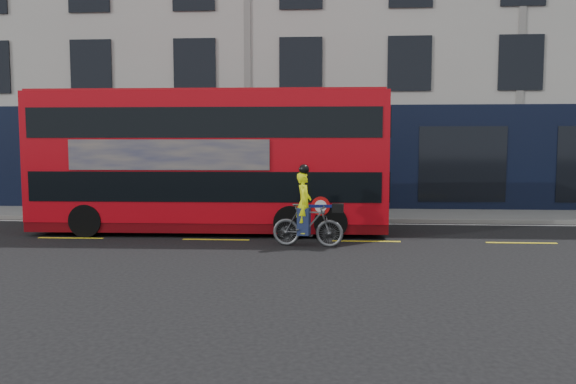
{
  "coord_description": "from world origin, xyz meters",
  "views": [
    {
      "loc": [
        2.87,
        -13.2,
        2.58
      ],
      "look_at": [
        1.88,
        2.36,
        1.22
      ],
      "focal_mm": 35.0,
      "sensor_mm": 36.0,
      "label": 1
    }
  ],
  "objects": [
    {
      "name": "building_terrace",
      "position": [
        0.0,
        12.94,
        7.49
      ],
      "size": [
        50.0,
        10.07,
        15.0
      ],
      "color": "#AFADA5",
      "rests_on": "ground"
    },
    {
      "name": "lane_dashes",
      "position": [
        0.0,
        1.5,
        0.0
      ],
      "size": [
        58.0,
        0.12,
        0.01
      ],
      "primitive_type": null,
      "color": "yellow",
      "rests_on": "ground"
    },
    {
      "name": "road_edge_line",
      "position": [
        0.0,
        4.7,
        0.0
      ],
      "size": [
        58.0,
        0.1,
        0.01
      ],
      "primitive_type": "cube",
      "color": "silver",
      "rests_on": "ground"
    },
    {
      "name": "bus",
      "position": [
        -0.36,
        2.78,
        2.08
      ],
      "size": [
        10.09,
        2.46,
        4.05
      ],
      "rotation": [
        0.0,
        0.0,
        0.01
      ],
      "color": "#B60711",
      "rests_on": "ground"
    },
    {
      "name": "cyclist",
      "position": [
        2.46,
        0.67,
        0.69
      ],
      "size": [
        1.83,
        0.74,
        2.06
      ],
      "rotation": [
        0.0,
        0.0,
        -0.14
      ],
      "color": "#4F5255",
      "rests_on": "ground"
    },
    {
      "name": "pavement",
      "position": [
        0.0,
        6.5,
        0.06
      ],
      "size": [
        60.0,
        3.0,
        0.12
      ],
      "primitive_type": "cube",
      "color": "slate",
      "rests_on": "ground"
    },
    {
      "name": "ground",
      "position": [
        0.0,
        0.0,
        0.0
      ],
      "size": [
        120.0,
        120.0,
        0.0
      ],
      "primitive_type": "plane",
      "color": "black",
      "rests_on": "ground"
    },
    {
      "name": "kerb",
      "position": [
        0.0,
        5.0,
        0.07
      ],
      "size": [
        60.0,
        0.12,
        0.13
      ],
      "primitive_type": "cube",
      "color": "slate",
      "rests_on": "ground"
    }
  ]
}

